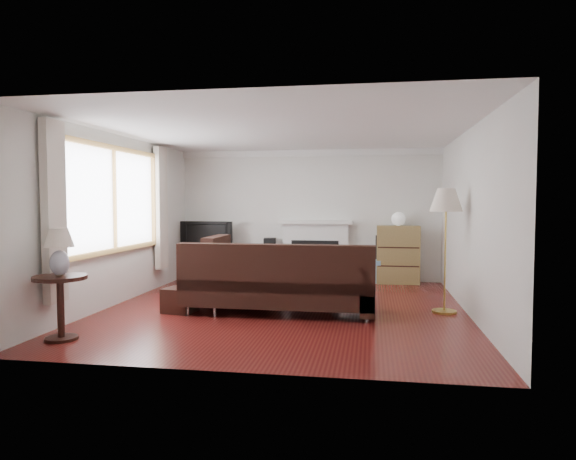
% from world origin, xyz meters
% --- Properties ---
extents(room, '(5.10, 5.60, 2.54)m').
position_xyz_m(room, '(0.00, 0.00, 1.25)').
color(room, '#591713').
rests_on(room, ground).
extents(window, '(0.12, 2.74, 1.54)m').
position_xyz_m(window, '(-2.45, -0.20, 1.55)').
color(window, olive).
rests_on(window, room).
extents(curtain_near, '(0.10, 0.35, 2.10)m').
position_xyz_m(curtain_near, '(-2.40, -1.72, 1.40)').
color(curtain_near, beige).
rests_on(curtain_near, room).
extents(curtain_far, '(0.10, 0.35, 2.10)m').
position_xyz_m(curtain_far, '(-2.40, 1.32, 1.40)').
color(curtain_far, beige).
rests_on(curtain_far, room).
extents(fireplace, '(1.40, 0.26, 1.15)m').
position_xyz_m(fireplace, '(0.15, 2.64, 0.57)').
color(fireplace, white).
rests_on(fireplace, room).
extents(tv_stand, '(1.08, 0.49, 0.54)m').
position_xyz_m(tv_stand, '(-1.93, 2.48, 0.27)').
color(tv_stand, black).
rests_on(tv_stand, ground).
extents(television, '(1.03, 0.14, 0.59)m').
position_xyz_m(television, '(-1.93, 2.48, 0.84)').
color(television, black).
rests_on(television, tv_stand).
extents(speaker_left, '(0.26, 0.30, 0.81)m').
position_xyz_m(speaker_left, '(-0.73, 2.55, 0.40)').
color(speaker_left, black).
rests_on(speaker_left, ground).
extents(speaker_right, '(0.27, 0.32, 0.88)m').
position_xyz_m(speaker_right, '(1.42, 2.55, 0.44)').
color(speaker_right, black).
rests_on(speaker_right, ground).
extents(bookshelf, '(0.78, 0.37, 1.07)m').
position_xyz_m(bookshelf, '(1.70, 2.53, 0.53)').
color(bookshelf, olive).
rests_on(bookshelf, ground).
extents(globe_lamp, '(0.25, 0.25, 0.25)m').
position_xyz_m(globe_lamp, '(1.70, 2.53, 1.19)').
color(globe_lamp, white).
rests_on(globe_lamp, bookshelf).
extents(sectional_sofa, '(2.80, 2.04, 0.90)m').
position_xyz_m(sectional_sofa, '(-0.03, -0.25, 0.45)').
color(sectional_sofa, black).
rests_on(sectional_sofa, ground).
extents(coffee_table, '(1.01, 0.56, 0.39)m').
position_xyz_m(coffee_table, '(0.09, 1.23, 0.20)').
color(coffee_table, olive).
rests_on(coffee_table, ground).
extents(footstool, '(0.46, 0.46, 0.33)m').
position_xyz_m(footstool, '(-1.38, -0.46, 0.17)').
color(footstool, black).
rests_on(footstool, ground).
extents(floor_lamp, '(0.54, 0.54, 1.70)m').
position_xyz_m(floor_lamp, '(2.20, 0.08, 0.85)').
color(floor_lamp, '#B6973F').
rests_on(floor_lamp, ground).
extents(side_table, '(0.57, 0.57, 0.71)m').
position_xyz_m(side_table, '(-2.15, -2.02, 0.36)').
color(side_table, black).
rests_on(side_table, ground).
extents(table_lamp, '(0.32, 0.32, 0.51)m').
position_xyz_m(table_lamp, '(-2.15, -2.02, 0.97)').
color(table_lamp, silver).
rests_on(table_lamp, side_table).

